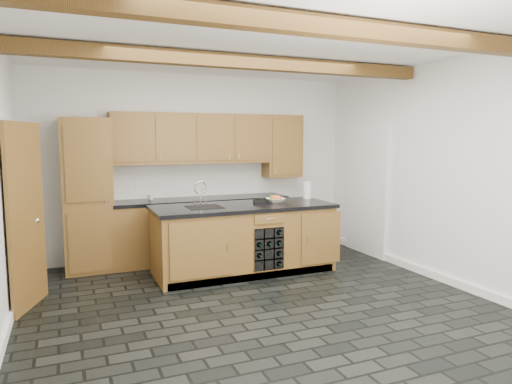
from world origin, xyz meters
TOP-DOWN VIEW (x-y plane):
  - ground at (0.00, 0.00)m, footprint 5.00×5.00m
  - room_shell at (-0.09, 0.53)m, footprint 5.01×5.00m
  - back_cabinetry at (-0.38, 2.24)m, footprint 3.65×0.62m
  - island at (0.31, 1.28)m, footprint 2.48×0.96m
  - faucet at (-0.25, 1.33)m, footprint 0.45×0.40m
  - kitchen_scale at (0.61, 1.41)m, footprint 0.22×0.14m
  - fruit_bowl at (0.80, 1.34)m, footprint 0.27×0.27m
  - fruit_cluster at (0.80, 1.34)m, footprint 0.16×0.17m
  - paper_towel at (1.42, 1.54)m, footprint 0.12×0.12m
  - mug at (-0.77, 2.30)m, footprint 0.11×0.11m

SIDE VIEW (x-z plane):
  - ground at x=0.00m, z-range 0.00..0.00m
  - island at x=0.31m, z-range 0.00..0.93m
  - kitchen_scale at x=0.61m, z-range 0.93..0.99m
  - fruit_bowl at x=0.80m, z-range 0.93..0.99m
  - faucet at x=-0.25m, z-range 0.79..1.14m
  - mug at x=-0.77m, z-range 0.93..1.02m
  - back_cabinetry at x=-0.38m, z-range -0.12..2.08m
  - fruit_cluster at x=0.80m, z-range 0.96..1.03m
  - paper_towel at x=1.42m, z-range 0.93..1.18m
  - room_shell at x=-0.09m, z-range -0.97..4.03m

